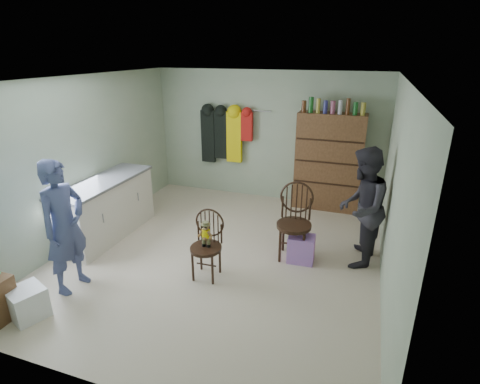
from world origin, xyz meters
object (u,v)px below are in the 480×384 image
at_px(counter, 106,208).
at_px(chair_far, 295,218).
at_px(chair_front, 207,240).
at_px(dresser, 329,162).

relative_size(counter, chair_far, 1.68).
relative_size(counter, chair_front, 2.02).
distance_m(counter, dresser, 3.96).
xyz_separation_m(chair_front, dresser, (1.20, 2.84, 0.39)).
relative_size(chair_front, chair_far, 0.83).
distance_m(counter, chair_front, 2.08).
bearing_deg(dresser, chair_front, -112.85).
bearing_deg(chair_far, chair_front, -142.66).
bearing_deg(chair_far, dresser, 78.82).
bearing_deg(dresser, counter, -144.32).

